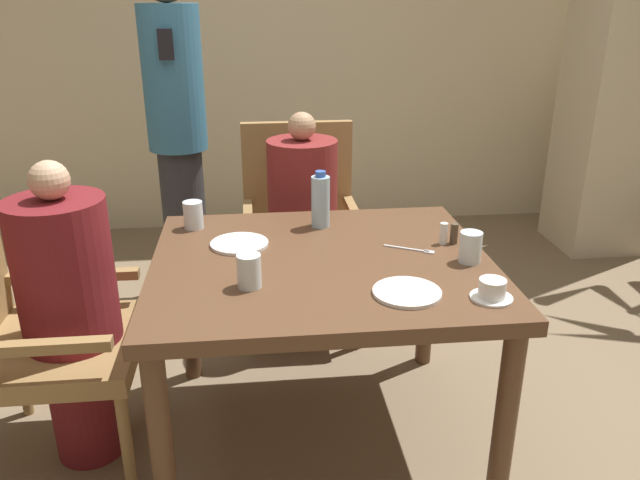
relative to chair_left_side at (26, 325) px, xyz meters
The scene contains 19 objects.
ground_plane 1.14m from the chair_left_side, ahead, with size 16.00×16.00×0.00m, color #7A664C.
wall_back 2.75m from the chair_left_side, 67.35° to the left, with size 8.00×0.06×2.80m.
pillar_stone 3.60m from the chair_left_side, 29.88° to the left, with size 0.51×0.51×2.70m.
dining_table 1.01m from the chair_left_side, ahead, with size 1.16×1.01×0.73m.
chair_left_side is the anchor object (origin of this frame).
diner_in_left_chair 0.16m from the chair_left_side, ahead, with size 0.32×0.32×1.10m.
chair_far_side 1.37m from the chair_left_side, 42.86° to the left, with size 0.55×0.56×0.99m.
diner_in_far_chair 1.27m from the chair_left_side, 37.84° to the left, with size 0.32×0.32×1.09m.
standing_host 1.41m from the chair_left_side, 72.35° to the left, with size 0.30×0.34×1.76m.
plate_main_left 0.77m from the chair_left_side, 12.24° to the left, with size 0.21×0.21×0.01m.
plate_main_right 1.28m from the chair_left_side, 13.51° to the right, with size 0.21×0.21×0.01m.
teacup_with_saucer 1.53m from the chair_left_side, 13.52° to the right, with size 0.13×0.13×0.06m.
water_bottle 1.13m from the chair_left_side, 17.37° to the left, with size 0.07×0.07×0.22m.
glass_tall_near 0.70m from the chair_left_side, 33.04° to the left, with size 0.08×0.08×0.11m.
glass_tall_mid 0.82m from the chair_left_side, 14.13° to the right, with size 0.08×0.08×0.11m.
glass_tall_far 1.52m from the chair_left_side, ahead, with size 0.08×0.08×0.11m.
salt_shaker 1.48m from the chair_left_side, ahead, with size 0.03×0.03×0.08m.
pepper_shaker 1.52m from the chair_left_side, ahead, with size 0.03×0.03×0.08m.
fork_beside_plate 1.36m from the chair_left_side, ahead, with size 0.17×0.10×0.00m.
Camera 1 is at (-0.22, -1.95, 1.57)m, focal length 35.00 mm.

